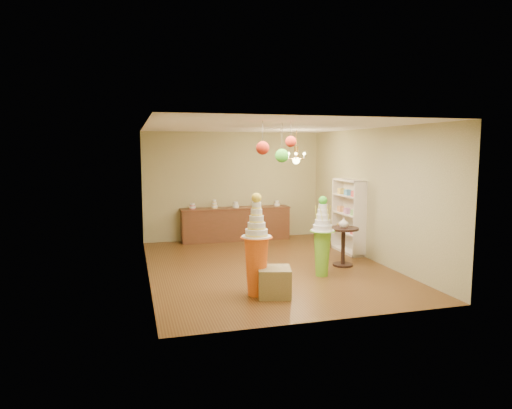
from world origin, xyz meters
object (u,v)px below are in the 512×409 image
object	(u,v)px
pedestal_green	(322,243)
pedestal_orange	(256,257)
round_table	(343,241)
sideboard	(236,223)

from	to	relation	value
pedestal_green	pedestal_orange	distance (m)	1.79
pedestal_green	round_table	world-z (taller)	pedestal_green
pedestal_green	sideboard	distance (m)	4.06
round_table	pedestal_green	bearing A→B (deg)	-141.35
pedestal_orange	round_table	bearing A→B (deg)	31.27
pedestal_green	pedestal_orange	bearing A→B (deg)	-152.77
pedestal_green	sideboard	size ratio (longest dim) A/B	0.53
pedestal_green	sideboard	world-z (taller)	pedestal_green
pedestal_orange	round_table	size ratio (longest dim) A/B	2.10
sideboard	round_table	bearing A→B (deg)	-64.14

